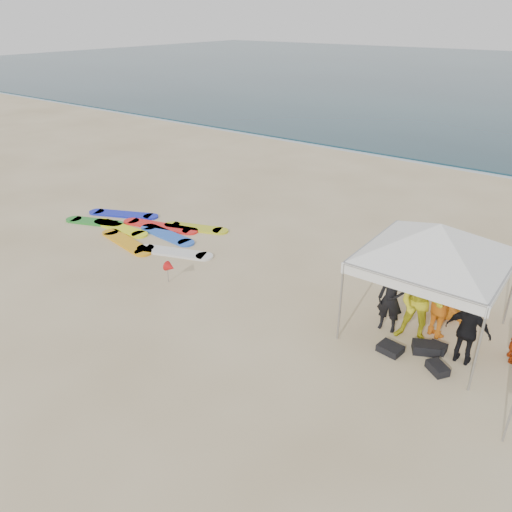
{
  "coord_description": "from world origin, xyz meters",
  "views": [
    {
      "loc": [
        7.48,
        -6.43,
        6.73
      ],
      "look_at": [
        0.79,
        2.6,
        1.2
      ],
      "focal_mm": 35.0,
      "sensor_mm": 36.0,
      "label": 1
    }
  ],
  "objects_px": {
    "marker_pennant": "(170,267)",
    "person_orange_a": "(442,302)",
    "person_black_a": "(391,299)",
    "person_orange_b": "(451,285)",
    "person_yellow": "(420,304)",
    "canopy_tent": "(441,224)",
    "surfboard_spread": "(145,230)",
    "person_black_b": "(468,331)"
  },
  "relations": [
    {
      "from": "person_black_b",
      "to": "person_orange_a",
      "type": "bearing_deg",
      "value": -39.57
    },
    {
      "from": "person_black_b",
      "to": "marker_pennant",
      "type": "bearing_deg",
      "value": 10.53
    },
    {
      "from": "person_black_a",
      "to": "person_orange_a",
      "type": "bearing_deg",
      "value": 16.92
    },
    {
      "from": "person_black_a",
      "to": "person_orange_b",
      "type": "height_order",
      "value": "person_orange_b"
    },
    {
      "from": "person_orange_b",
      "to": "person_yellow",
      "type": "bearing_deg",
      "value": 48.62
    },
    {
      "from": "person_orange_b",
      "to": "marker_pennant",
      "type": "height_order",
      "value": "person_orange_b"
    },
    {
      "from": "person_orange_a",
      "to": "canopy_tent",
      "type": "relative_size",
      "value": 0.43
    },
    {
      "from": "person_yellow",
      "to": "marker_pennant",
      "type": "relative_size",
      "value": 3.05
    },
    {
      "from": "person_yellow",
      "to": "canopy_tent",
      "type": "distance_m",
      "value": 1.79
    },
    {
      "from": "canopy_tent",
      "to": "marker_pennant",
      "type": "distance_m",
      "value": 6.98
    },
    {
      "from": "person_black_b",
      "to": "person_orange_b",
      "type": "distance_m",
      "value": 1.74
    },
    {
      "from": "person_orange_b",
      "to": "marker_pennant",
      "type": "distance_m",
      "value": 7.16
    },
    {
      "from": "person_orange_a",
      "to": "surfboard_spread",
      "type": "xyz_separation_m",
      "value": [
        -9.97,
        0.12,
        -0.85
      ]
    },
    {
      "from": "person_orange_b",
      "to": "surfboard_spread",
      "type": "distance_m",
      "value": 9.97
    },
    {
      "from": "person_orange_a",
      "to": "person_orange_b",
      "type": "bearing_deg",
      "value": -61.21
    },
    {
      "from": "person_orange_b",
      "to": "marker_pennant",
      "type": "xyz_separation_m",
      "value": [
        -6.59,
        -2.77,
        -0.4
      ]
    },
    {
      "from": "person_orange_b",
      "to": "person_orange_a",
      "type": "bearing_deg",
      "value": 64.01
    },
    {
      "from": "person_orange_a",
      "to": "canopy_tent",
      "type": "distance_m",
      "value": 1.85
    },
    {
      "from": "person_black_a",
      "to": "marker_pennant",
      "type": "bearing_deg",
      "value": -172.42
    },
    {
      "from": "canopy_tent",
      "to": "person_orange_a",
      "type": "bearing_deg",
      "value": 5.48
    },
    {
      "from": "person_black_a",
      "to": "person_yellow",
      "type": "height_order",
      "value": "person_yellow"
    },
    {
      "from": "person_orange_b",
      "to": "canopy_tent",
      "type": "relative_size",
      "value": 0.44
    },
    {
      "from": "marker_pennant",
      "to": "person_orange_a",
      "type": "bearing_deg",
      "value": 15.98
    },
    {
      "from": "canopy_tent",
      "to": "marker_pennant",
      "type": "relative_size",
      "value": 6.45
    },
    {
      "from": "person_black_b",
      "to": "person_orange_b",
      "type": "bearing_deg",
      "value": -60.12
    },
    {
      "from": "person_black_b",
      "to": "marker_pennant",
      "type": "height_order",
      "value": "person_black_b"
    },
    {
      "from": "person_black_a",
      "to": "person_orange_a",
      "type": "xyz_separation_m",
      "value": [
        1.01,
        0.45,
        0.07
      ]
    },
    {
      "from": "person_orange_b",
      "to": "surfboard_spread",
      "type": "relative_size",
      "value": 0.3
    },
    {
      "from": "person_orange_a",
      "to": "person_black_b",
      "type": "height_order",
      "value": "person_orange_a"
    },
    {
      "from": "person_yellow",
      "to": "canopy_tent",
      "type": "relative_size",
      "value": 0.47
    },
    {
      "from": "person_black_a",
      "to": "surfboard_spread",
      "type": "distance_m",
      "value": 9.01
    },
    {
      "from": "person_black_a",
      "to": "person_orange_a",
      "type": "height_order",
      "value": "person_orange_a"
    },
    {
      "from": "marker_pennant",
      "to": "surfboard_spread",
      "type": "height_order",
      "value": "marker_pennant"
    },
    {
      "from": "marker_pennant",
      "to": "person_black_b",
      "type": "bearing_deg",
      "value": 9.57
    },
    {
      "from": "person_orange_b",
      "to": "canopy_tent",
      "type": "distance_m",
      "value": 2.03
    },
    {
      "from": "canopy_tent",
      "to": "marker_pennant",
      "type": "bearing_deg",
      "value": -163.53
    },
    {
      "from": "person_orange_b",
      "to": "marker_pennant",
      "type": "relative_size",
      "value": 2.82
    },
    {
      "from": "marker_pennant",
      "to": "surfboard_spread",
      "type": "bearing_deg",
      "value": 148.52
    },
    {
      "from": "person_orange_a",
      "to": "person_orange_b",
      "type": "xyz_separation_m",
      "value": [
        -0.07,
        0.86,
        0.02
      ]
    },
    {
      "from": "person_black_a",
      "to": "marker_pennant",
      "type": "distance_m",
      "value": 5.85
    },
    {
      "from": "person_orange_a",
      "to": "canopy_tent",
      "type": "height_order",
      "value": "canopy_tent"
    },
    {
      "from": "person_orange_a",
      "to": "person_orange_b",
      "type": "relative_size",
      "value": 0.98
    }
  ]
}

